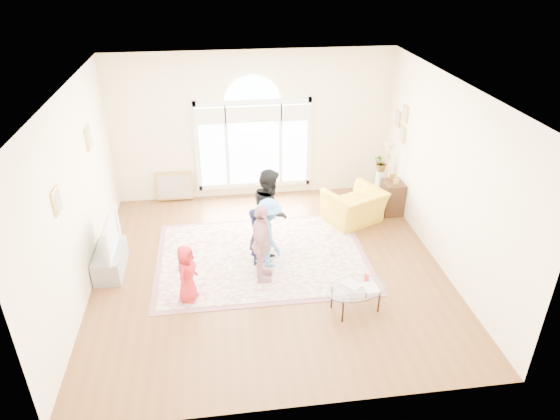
{
  "coord_description": "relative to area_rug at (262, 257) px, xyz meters",
  "views": [
    {
      "loc": [
        -0.79,
        -7.21,
        5.07
      ],
      "look_at": [
        0.22,
        0.3,
        1.0
      ],
      "focal_mm": 32.0,
      "sensor_mm": 36.0,
      "label": 1
    }
  ],
  "objects": [
    {
      "name": "area_rug",
      "position": [
        0.0,
        0.0,
        0.0
      ],
      "size": [
        3.6,
        2.6,
        0.02
      ],
      "primitive_type": "cube",
      "color": "beige",
      "rests_on": "ground"
    },
    {
      "name": "armchair",
      "position": [
        2.0,
        1.08,
        0.34
      ],
      "size": [
        1.37,
        1.3,
        0.7
      ],
      "primitive_type": "imported",
      "rotation": [
        0.0,
        0.0,
        3.58
      ],
      "color": "gold",
      "rests_on": "ground"
    },
    {
      "name": "plant_pedestal",
      "position": [
        2.8,
        1.97,
        0.34
      ],
      "size": [
        0.2,
        0.2,
        0.7
      ],
      "primitive_type": "cylinder",
      "color": "white",
      "rests_on": "ground"
    },
    {
      "name": "coffee_table",
      "position": [
        1.29,
        -1.64,
        0.39
      ],
      "size": [
        1.12,
        0.86,
        0.54
      ],
      "rotation": [
        0.0,
        0.0,
        0.25
      ],
      "color": "silver",
      "rests_on": "ground"
    },
    {
      "name": "side_cabinet",
      "position": [
        2.88,
        1.37,
        0.34
      ],
      "size": [
        0.4,
        0.5,
        0.7
      ],
      "primitive_type": "cube",
      "color": "black",
      "rests_on": "ground"
    },
    {
      "name": "television",
      "position": [
        -2.64,
        -0.06,
        0.72
      ],
      "size": [
        0.17,
        1.08,
        0.62
      ],
      "color": "black",
      "rests_on": "tv_console"
    },
    {
      "name": "tv_console",
      "position": [
        -2.65,
        -0.06,
        0.2
      ],
      "size": [
        0.45,
        1.0,
        0.42
      ],
      "primitive_type": "cube",
      "color": "gray",
      "rests_on": "ground"
    },
    {
      "name": "child_black",
      "position": [
        0.19,
        0.27,
        0.81
      ],
      "size": [
        0.69,
        0.84,
        1.59
      ],
      "primitive_type": "imported",
      "rotation": [
        0.0,
        0.0,
        1.46
      ],
      "color": "black",
      "rests_on": "area_rug"
    },
    {
      "name": "room_shell",
      "position": [
        0.11,
        2.47,
        1.56
      ],
      "size": [
        6.0,
        6.0,
        6.0
      ],
      "color": "#F6E6C0",
      "rests_on": "ground"
    },
    {
      "name": "potted_plant",
      "position": [
        2.8,
        1.97,
        0.89
      ],
      "size": [
        0.44,
        0.41,
        0.4
      ],
      "primitive_type": "imported",
      "rotation": [
        0.0,
        0.0,
        0.31
      ],
      "color": "#33722D",
      "rests_on": "plant_pedestal"
    },
    {
      "name": "ground",
      "position": [
        0.1,
        -0.36,
        -0.01
      ],
      "size": [
        6.0,
        6.0,
        0.0
      ],
      "primitive_type": "plane",
      "color": "brown",
      "rests_on": "ground"
    },
    {
      "name": "child_blue",
      "position": [
        0.11,
        -0.24,
        0.65
      ],
      "size": [
        0.65,
        0.91,
        1.27
      ],
      "primitive_type": "imported",
      "rotation": [
        0.0,
        0.0,
        1.8
      ],
      "color": "#5497DD",
      "rests_on": "area_rug"
    },
    {
      "name": "floor_lamp",
      "position": [
        2.77,
        1.53,
        1.27
      ],
      "size": [
        0.31,
        0.31,
        1.51
      ],
      "color": "black",
      "rests_on": "ground"
    },
    {
      "name": "child_navy",
      "position": [
        -0.1,
        -0.15,
        0.54
      ],
      "size": [
        0.32,
        0.43,
        1.07
      ],
      "primitive_type": "imported",
      "rotation": [
        0.0,
        0.0,
        1.39
      ],
      "color": "#121737",
      "rests_on": "area_rug"
    },
    {
      "name": "rug_border",
      "position": [
        0.0,
        0.0,
        -0.0
      ],
      "size": [
        3.8,
        2.8,
        0.01
      ],
      "primitive_type": "cube",
      "color": "#855357",
      "rests_on": "ground"
    },
    {
      "name": "child_pink",
      "position": [
        -0.06,
        -0.66,
        0.71
      ],
      "size": [
        0.51,
        0.87,
        1.39
      ],
      "primitive_type": "imported",
      "rotation": [
        0.0,
        0.0,
        1.36
      ],
      "color": "#D1969F",
      "rests_on": "area_rug"
    },
    {
      "name": "leaning_picture",
      "position": [
        -1.67,
        2.54,
        -0.01
      ],
      "size": [
        0.8,
        0.14,
        0.62
      ],
      "primitive_type": "cube",
      "rotation": [
        -0.14,
        0.0,
        0.0
      ],
      "color": "tan",
      "rests_on": "ground"
    },
    {
      "name": "child_red",
      "position": [
        -1.28,
        -1.05,
        0.5
      ],
      "size": [
        0.46,
        0.56,
        0.98
      ],
      "primitive_type": "imported",
      "rotation": [
        0.0,
        0.0,
        1.2
      ],
      "color": "red",
      "rests_on": "area_rug"
    }
  ]
}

